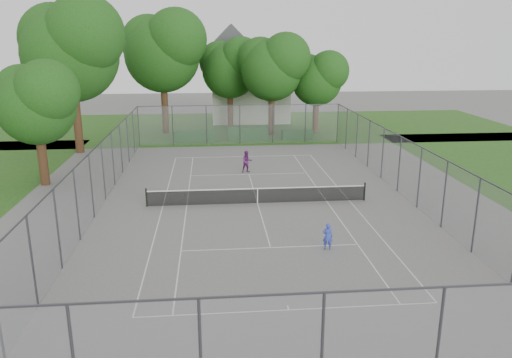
{
  "coord_description": "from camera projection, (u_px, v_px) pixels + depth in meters",
  "views": [
    {
      "loc": [
        -2.61,
        -27.53,
        9.4
      ],
      "look_at": [
        0.0,
        1.0,
        1.2
      ],
      "focal_mm": 35.0,
      "sensor_mm": 36.0,
      "label": 1
    }
  ],
  "objects": [
    {
      "name": "woman_player",
      "position": [
        247.0,
        162.0,
        35.64
      ],
      "size": [
        0.87,
        0.74,
        1.58
      ],
      "primitive_type": "imported",
      "rotation": [
        0.0,
        0.0,
        0.2
      ],
      "color": "#642165",
      "rests_on": "ground"
    },
    {
      "name": "grass_far",
      "position": [
        235.0,
        127.0,
        54.07
      ],
      "size": [
        60.0,
        20.0,
        0.0
      ],
      "primitive_type": "cube",
      "color": "#244C15",
      "rests_on": "ground"
    },
    {
      "name": "tree_far_right",
      "position": [
        318.0,
        77.0,
        48.98
      ],
      "size": [
        5.68,
        5.19,
        8.17
      ],
      "color": "#3A2315",
      "rests_on": "ground"
    },
    {
      "name": "house",
      "position": [
        250.0,
        83.0,
        57.03
      ],
      "size": [
        8.6,
        6.66,
        10.7
      ],
      "color": "beige",
      "rests_on": "ground"
    },
    {
      "name": "tree_far_midleft",
      "position": [
        231.0,
        66.0,
        51.35
      ],
      "size": [
        6.58,
        6.0,
        9.45
      ],
      "color": "#3A2315",
      "rests_on": "ground"
    },
    {
      "name": "tree_far_midright",
      "position": [
        273.0,
        65.0,
        47.96
      ],
      "size": [
        6.86,
        6.26,
        9.86
      ],
      "color": "#3A2315",
      "rests_on": "ground"
    },
    {
      "name": "tree_side_back",
      "position": [
        71.0,
        46.0,
        39.58
      ],
      "size": [
        8.8,
        8.03,
        12.64
      ],
      "color": "#3A2315",
      "rests_on": "ground"
    },
    {
      "name": "ground",
      "position": [
        258.0,
        203.0,
        29.18
      ],
      "size": [
        120.0,
        120.0,
        0.0
      ],
      "primitive_type": "plane",
      "color": "#605E5B",
      "rests_on": "ground"
    },
    {
      "name": "hedge_right",
      "position": [
        297.0,
        135.0,
        47.35
      ],
      "size": [
        2.91,
        1.07,
        0.87
      ],
      "primitive_type": "cube",
      "color": "#174718",
      "rests_on": "ground"
    },
    {
      "name": "tree_side_front",
      "position": [
        36.0,
        100.0,
        31.31
      ],
      "size": [
        5.66,
        5.17,
        8.13
      ],
      "color": "#3A2315",
      "rests_on": "ground"
    },
    {
      "name": "hedge_mid",
      "position": [
        248.0,
        133.0,
        47.11
      ],
      "size": [
        3.76,
        1.07,
        1.18
      ],
      "primitive_type": "cube",
      "color": "#174718",
      "rests_on": "ground"
    },
    {
      "name": "hedge_left",
      "position": [
        195.0,
        136.0,
        46.34
      ],
      "size": [
        3.98,
        1.19,
        1.0
      ],
      "primitive_type": "cube",
      "color": "#174718",
      "rests_on": "ground"
    },
    {
      "name": "court_markings",
      "position": [
        258.0,
        203.0,
        29.17
      ],
      "size": [
        11.03,
        23.83,
        0.01
      ],
      "color": "silver",
      "rests_on": "ground"
    },
    {
      "name": "tennis_net",
      "position": [
        258.0,
        195.0,
        29.04
      ],
      "size": [
        12.87,
        0.1,
        1.1
      ],
      "color": "black",
      "rests_on": "ground"
    },
    {
      "name": "tree_far_left",
      "position": [
        163.0,
        48.0,
        48.23
      ],
      "size": [
        8.41,
        7.68,
        12.09
      ],
      "color": "#3A2315",
      "rests_on": "ground"
    },
    {
      "name": "perimeter_fence",
      "position": [
        258.0,
        174.0,
        28.68
      ],
      "size": [
        18.08,
        34.08,
        3.52
      ],
      "color": "#38383D",
      "rests_on": "ground"
    },
    {
      "name": "girl_player",
      "position": [
        328.0,
        236.0,
        22.71
      ],
      "size": [
        0.52,
        0.39,
        1.27
      ],
      "primitive_type": "imported",
      "rotation": [
        0.0,
        0.0,
        2.93
      ],
      "color": "#3244BC",
      "rests_on": "ground"
    }
  ]
}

